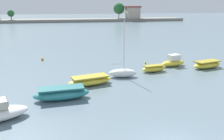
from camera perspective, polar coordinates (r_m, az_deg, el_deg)
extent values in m
cube|color=black|center=(20.24, -23.15, -6.74)|extent=(0.46, 1.12, 0.42)
ellipsoid|color=teal|center=(22.93, -11.55, -5.48)|extent=(5.15, 2.19, 0.99)
cube|color=#226367|center=(22.74, -11.63, -4.13)|extent=(4.13, 1.82, 0.15)
ellipsoid|color=yellow|center=(26.53, -5.10, -2.57)|extent=(5.13, 2.94, 0.82)
cube|color=#A8952A|center=(26.39, -5.12, -1.56)|extent=(4.12, 2.43, 0.15)
ellipsoid|color=white|center=(29.13, 2.48, -0.71)|extent=(3.38, 1.63, 1.00)
cylinder|color=silver|center=(28.42, 2.80, 5.81)|extent=(0.10, 0.10, 5.70)
cylinder|color=#B7B7BC|center=(28.77, 1.23, 1.43)|extent=(1.29, 0.22, 0.08)
ellipsoid|color=yellow|center=(31.94, 9.60, 0.26)|extent=(3.44, 1.74, 0.74)
cube|color=#A8952A|center=(31.83, 9.64, 1.00)|extent=(2.76, 1.44, 0.11)
ellipsoid|color=yellow|center=(35.30, 13.90, 1.55)|extent=(3.97, 2.26, 0.86)
cube|color=silver|center=(35.19, 14.12, 2.86)|extent=(1.76, 1.45, 0.77)
cube|color=black|center=(35.66, 15.08, 3.08)|extent=(0.32, 0.99, 0.54)
ellipsoid|color=yellow|center=(35.66, 21.07, 1.09)|extent=(4.71, 2.68, 0.84)
cube|color=#A8952A|center=(35.55, 21.15, 1.87)|extent=(3.78, 2.21, 0.15)
sphere|color=orange|center=(41.77, 14.66, 3.20)|extent=(0.35, 0.35, 0.35)
sphere|color=orange|center=(39.28, -15.80, 2.44)|extent=(0.41, 0.41, 0.41)
sphere|color=yellow|center=(36.02, 7.74, 1.69)|extent=(0.33, 0.33, 0.33)
cube|color=gray|center=(121.86, -8.75, 11.29)|extent=(107.33, 11.29, 1.36)
cube|color=#B2A38E|center=(124.99, 4.79, 13.01)|extent=(6.23, 5.88, 5.22)
cube|color=brown|center=(124.91, 4.82, 14.37)|extent=(6.86, 6.46, 0.70)
cylinder|color=brown|center=(126.07, 1.59, 12.45)|extent=(0.36, 0.36, 2.50)
sphere|color=#235B2D|center=(125.96, 1.60, 14.01)|extent=(5.45, 5.45, 5.45)
cylinder|color=brown|center=(121.55, -22.24, 11.06)|extent=(0.36, 0.36, 1.62)
sphere|color=#235B2D|center=(121.46, -22.33, 12.00)|extent=(3.01, 3.01, 3.01)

